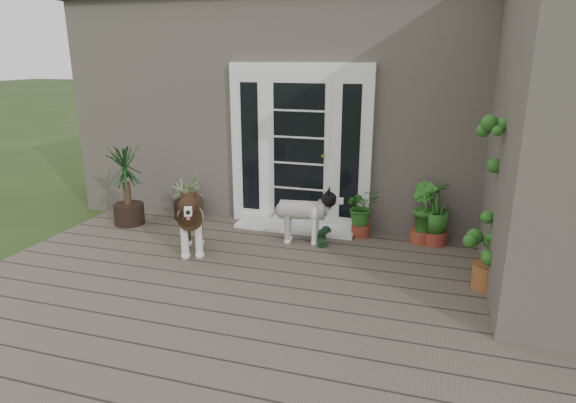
# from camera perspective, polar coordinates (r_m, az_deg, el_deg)

# --- Properties ---
(deck) EXTENTS (6.20, 4.60, 0.12)m
(deck) POSITION_cam_1_polar(r_m,az_deg,el_deg) (4.78, -3.65, -11.96)
(deck) COLOR #6B5B4C
(deck) RESTS_ON ground
(house_main) EXTENTS (7.40, 4.00, 3.10)m
(house_main) POSITION_cam_1_polar(r_m,az_deg,el_deg) (8.35, 6.60, 11.06)
(house_main) COLOR #665E54
(house_main) RESTS_ON ground
(door_unit) EXTENTS (1.90, 0.14, 2.15)m
(door_unit) POSITION_cam_1_polar(r_m,az_deg,el_deg) (6.46, 1.36, 6.36)
(door_unit) COLOR white
(door_unit) RESTS_ON deck
(door_step) EXTENTS (1.60, 0.40, 0.05)m
(door_step) POSITION_cam_1_polar(r_m,az_deg,el_deg) (6.54, 0.82, -3.02)
(door_step) COLOR white
(door_step) RESTS_ON deck
(brindle_dog) EXTENTS (0.73, 0.97, 0.74)m
(brindle_dog) POSITION_cam_1_polar(r_m,az_deg,el_deg) (5.80, -11.18, -2.35)
(brindle_dog) COLOR #3B2815
(brindle_dog) RESTS_ON deck
(white_dog) EXTENTS (0.77, 0.41, 0.62)m
(white_dog) POSITION_cam_1_polar(r_m,az_deg,el_deg) (6.00, 1.65, -2.03)
(white_dog) COLOR silver
(white_dog) RESTS_ON deck
(spider_plant) EXTENTS (0.85, 0.85, 0.69)m
(spider_plant) POSITION_cam_1_polar(r_m,az_deg,el_deg) (7.03, -11.70, 0.76)
(spider_plant) COLOR #85A968
(spider_plant) RESTS_ON deck
(yucca) EXTENTS (0.78, 0.78, 1.12)m
(yucca) POSITION_cam_1_polar(r_m,az_deg,el_deg) (6.95, -18.35, 1.90)
(yucca) COLOR black
(yucca) RESTS_ON deck
(herb_a) EXTENTS (0.59, 0.59, 0.55)m
(herb_a) POSITION_cam_1_polar(r_m,az_deg,el_deg) (6.29, 8.57, -1.63)
(herb_a) COLOR #164E18
(herb_a) RESTS_ON deck
(herb_b) EXTENTS (0.51, 0.51, 0.55)m
(herb_b) POSITION_cam_1_polar(r_m,az_deg,el_deg) (6.24, 15.35, -2.23)
(herb_b) COLOR #26611B
(herb_b) RESTS_ON deck
(herb_c) EXTENTS (0.54, 0.54, 0.64)m
(herb_c) POSITION_cam_1_polar(r_m,az_deg,el_deg) (6.22, 16.88, -1.95)
(herb_c) COLOR #1C6420
(herb_c) RESTS_ON deck
(sapling) EXTENTS (0.63, 0.63, 1.77)m
(sapling) POSITION_cam_1_polar(r_m,az_deg,el_deg) (5.05, 23.39, -0.19)
(sapling) COLOR #215718
(sapling) RESTS_ON deck
(clog_left) EXTENTS (0.29, 0.34, 0.09)m
(clog_left) POSITION_cam_1_polar(r_m,az_deg,el_deg) (6.04, 3.68, -4.54)
(clog_left) COLOR #153518
(clog_left) RESTS_ON deck
(clog_right) EXTENTS (0.25, 0.36, 0.10)m
(clog_right) POSITION_cam_1_polar(r_m,az_deg,el_deg) (6.27, 4.00, -3.73)
(clog_right) COLOR black
(clog_right) RESTS_ON deck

